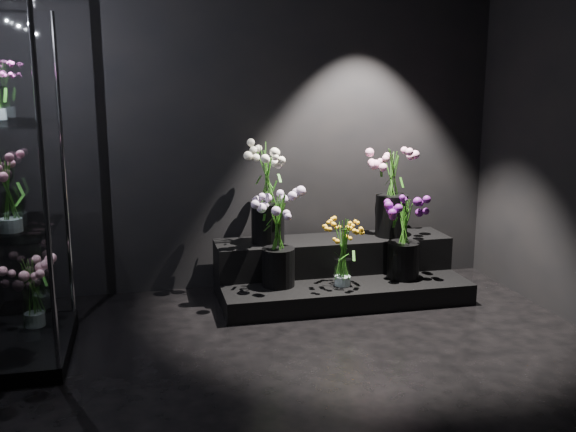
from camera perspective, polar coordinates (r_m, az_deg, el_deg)
name	(u,v)px	position (r m, az deg, el deg)	size (l,w,h in m)	color
floor	(324,394)	(3.65, 3.19, -15.51)	(4.00, 4.00, 0.00)	black
wall_back	(256,116)	(5.19, -2.83, 8.85)	(4.00, 4.00, 0.00)	black
display_riser	(337,272)	(5.18, 4.35, -4.97)	(1.91, 0.85, 0.42)	black
display_case	(8,188)	(4.14, -23.63, 2.29)	(0.58, 0.96, 2.11)	black
bouquet_orange_bells	(343,253)	(4.83, 4.92, -3.26)	(0.30, 0.30, 0.50)	white
bouquet_lilac	(278,234)	(4.77, -0.88, -1.58)	(0.48, 0.48, 0.70)	black
bouquet_purple	(404,236)	(5.06, 10.28, -1.75)	(0.37, 0.37, 0.63)	black
bouquet_cream_roses	(268,188)	(4.98, -1.82, 2.51)	(0.39, 0.39, 0.79)	black
bouquet_pink_roses	(392,187)	(5.29, 9.26, 2.53)	(0.44, 0.44, 0.72)	black
bouquet_case_pink	(8,191)	(3.99, -23.66, 2.08)	(0.38, 0.38, 0.46)	white
bouquet_case_base_pink	(32,287)	(4.51, -21.79, -5.86)	(0.42, 0.42, 0.51)	white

